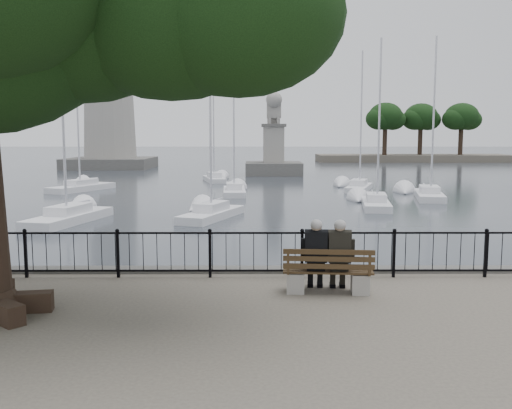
{
  "coord_description": "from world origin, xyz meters",
  "views": [
    {
      "loc": [
        -0.04,
        -9.65,
        3.07
      ],
      "look_at": [
        0.0,
        2.5,
        1.6
      ],
      "focal_mm": 40.0,
      "sensor_mm": 36.0,
      "label": 1
    }
  ],
  "objects_px": {
    "bench": "(328,277)",
    "person_right": "(339,258)",
    "lighthouse": "(108,62)",
    "lion_monument": "(274,154)",
    "person_left": "(316,258)"
  },
  "relations": [
    {
      "from": "bench",
      "to": "person_right",
      "type": "relative_size",
      "value": 1.22
    },
    {
      "from": "bench",
      "to": "person_left",
      "type": "xyz_separation_m",
      "value": [
        -0.23,
        0.12,
        0.35
      ]
    },
    {
      "from": "person_left",
      "to": "person_right",
      "type": "relative_size",
      "value": 1.0
    },
    {
      "from": "person_left",
      "to": "person_right",
      "type": "distance_m",
      "value": 0.45
    },
    {
      "from": "person_right",
      "to": "lion_monument",
      "type": "relative_size",
      "value": 0.17
    },
    {
      "from": "lighthouse",
      "to": "lion_monument",
      "type": "distance_m",
      "value": 25.8
    },
    {
      "from": "person_left",
      "to": "lion_monument",
      "type": "bearing_deg",
      "value": 89.03
    },
    {
      "from": "bench",
      "to": "lion_monument",
      "type": "height_order",
      "value": "lion_monument"
    },
    {
      "from": "person_left",
      "to": "lighthouse",
      "type": "height_order",
      "value": "lighthouse"
    },
    {
      "from": "person_right",
      "to": "lion_monument",
      "type": "bearing_deg",
      "value": 89.56
    },
    {
      "from": "person_right",
      "to": "lion_monument",
      "type": "xyz_separation_m",
      "value": [
        0.37,
        48.61,
        0.47
      ]
    },
    {
      "from": "lighthouse",
      "to": "bench",
      "type": "bearing_deg",
      "value": -72.29
    },
    {
      "from": "person_right",
      "to": "lion_monument",
      "type": "distance_m",
      "value": 48.62
    },
    {
      "from": "bench",
      "to": "person_right",
      "type": "xyz_separation_m",
      "value": [
        0.22,
        0.08,
        0.35
      ]
    },
    {
      "from": "bench",
      "to": "person_left",
      "type": "distance_m",
      "value": 0.44
    }
  ]
}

